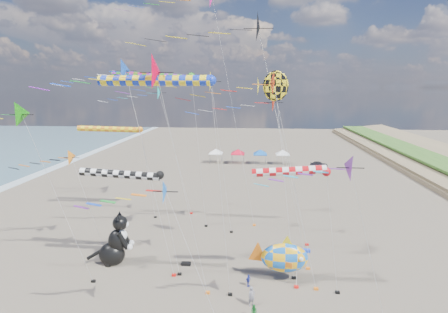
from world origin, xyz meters
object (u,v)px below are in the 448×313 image
Objects in this scene: child_green at (254,312)px; parked_car at (319,164)px; cat_inflatable at (114,238)px; person_adult at (252,296)px; fish_inflatable at (284,258)px; child_blue at (248,281)px.

child_green is 0.29× the size of parked_car.
person_adult is at bearing -32.85° from cat_inflatable.
fish_inflatable reaches higher than child_green.
person_adult reaches higher than parked_car.
child_green is at bearing -115.81° from fish_inflatable.
cat_inflatable is 13.55m from child_blue.
fish_inflatable is 3.41× the size of person_adult.
fish_inflatable is 48.06m from parked_car.
person_adult reaches higher than child_green.
cat_inflatable reaches higher than parked_car.
child_green is (-2.57, -5.31, -1.73)m from fish_inflatable.
cat_inflatable is 16.26m from fish_inflatable.
fish_inflatable reaches higher than child_blue.
parked_car is at bearing 29.25° from child_blue.
cat_inflatable is at bearing 125.77° from person_adult.
child_green is 53.81m from parked_car.
child_green is at bearing -37.69° from cat_inflatable.
cat_inflatable is at bearing 152.68° from parked_car.
child_blue is at bearing 167.40° from parked_car.
fish_inflatable reaches higher than person_adult.
person_adult is 52.43m from parked_car.
fish_inflatable is 1.51× the size of parked_car.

